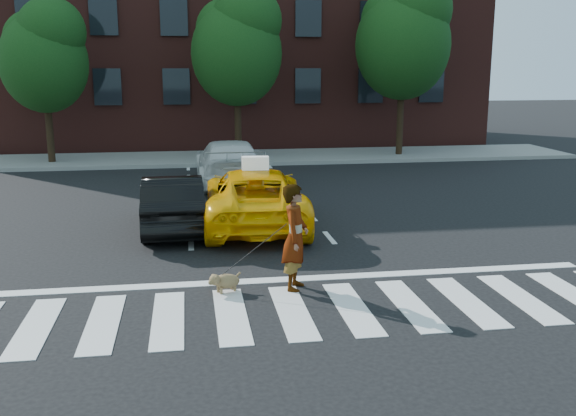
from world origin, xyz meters
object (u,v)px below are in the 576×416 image
at_px(taxi, 255,197).
at_px(white_suv, 229,162).
at_px(dog, 224,281).
at_px(tree_left, 44,52).
at_px(tree_right, 404,33).
at_px(woman, 295,237).
at_px(tree_mid, 237,42).
at_px(black_sedan, 173,202).

relative_size(taxi, white_suv, 1.00).
distance_m(taxi, dog, 4.92).
bearing_deg(tree_left, white_suv, -38.85).
height_order(tree_right, woman, tree_right).
xyz_separation_m(tree_mid, white_suv, (-0.77, -5.42, -4.09)).
distance_m(black_sedan, dog, 4.82).
bearing_deg(woman, tree_left, 44.21).
height_order(tree_right, black_sedan, tree_right).
distance_m(black_sedan, woman, 5.19).
bearing_deg(tree_mid, tree_left, 180.00).
distance_m(woman, dog, 1.47).
bearing_deg(black_sedan, white_suv, -108.27).
bearing_deg(dog, taxi, 52.61).
bearing_deg(white_suv, tree_mid, -98.59).
bearing_deg(dog, woman, -23.93).
height_order(tree_mid, white_suv, tree_mid).
xyz_separation_m(taxi, woman, (0.22, -4.75, 0.23)).
height_order(tree_mid, woman, tree_mid).
xyz_separation_m(tree_right, woman, (-7.31, -15.90, -4.31)).
bearing_deg(tree_right, tree_mid, 180.00).
xyz_separation_m(taxi, white_suv, (-0.25, 5.72, 0.03)).
distance_m(white_suv, woman, 10.49).
bearing_deg(taxi, black_sedan, 5.32).
height_order(white_suv, woman, woman).
bearing_deg(tree_left, woman, -65.66).
distance_m(tree_left, taxi, 13.66).
bearing_deg(black_sedan, dog, 100.05).
xyz_separation_m(tree_left, woman, (7.19, -15.90, -3.49)).
xyz_separation_m(tree_left, tree_right, (14.50, -0.00, 0.82)).
height_order(tree_left, white_suv, tree_left).
distance_m(tree_mid, white_suv, 6.84).
xyz_separation_m(tree_left, white_suv, (6.73, -5.42, -3.68)).
xyz_separation_m(tree_left, taxi, (6.98, -11.14, -3.71)).
distance_m(tree_right, white_suv, 10.49).
distance_m(tree_mid, dog, 16.65).
bearing_deg(tree_left, dog, -69.61).
relative_size(woman, dog, 3.09).
bearing_deg(white_suv, black_sedan, 72.63).
xyz_separation_m(tree_left, tree_mid, (7.50, -0.00, 0.41)).
relative_size(white_suv, woman, 2.74).
bearing_deg(black_sedan, woman, 114.06).
height_order(tree_right, white_suv, tree_right).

